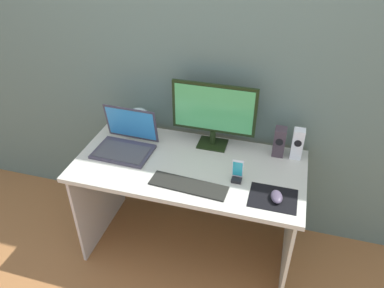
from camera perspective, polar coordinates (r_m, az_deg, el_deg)
ground_plane at (r=2.68m, az=-0.39°, el=-15.32°), size 8.00×8.00×0.00m
wall_back at (r=2.26m, az=2.31°, el=13.70°), size 6.00×0.04×2.50m
desk at (r=2.28m, az=-0.45°, el=-6.08°), size 1.35×0.67×0.71m
monitor at (r=2.23m, az=3.35°, el=4.88°), size 0.52×0.14×0.42m
speaker_right at (r=2.28m, az=15.92°, el=0.04°), size 0.07×0.07×0.19m
speaker_near_monitor at (r=2.28m, az=13.29°, el=0.34°), size 0.07×0.08×0.18m
laptop at (r=2.33m, az=-10.16°, el=0.28°), size 0.36×0.29×0.25m
fishbowl at (r=2.46m, az=-8.24°, el=3.48°), size 0.18×0.18×0.18m
keyboard_external at (r=2.03m, az=-0.55°, el=-6.41°), size 0.44×0.15×0.01m
mousepad at (r=2.01m, az=12.34°, el=-8.11°), size 0.25×0.20×0.00m
mouse at (r=1.99m, az=12.88°, el=-7.91°), size 0.08×0.11×0.04m
phone_in_dock at (r=2.06m, az=6.97°, el=-4.52°), size 0.06×0.05×0.14m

